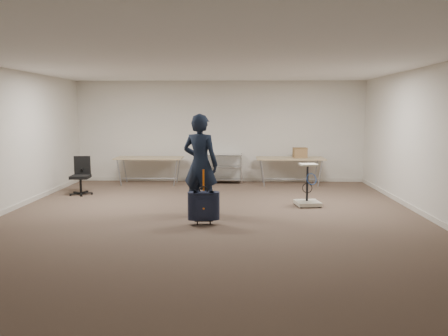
{
  "coord_description": "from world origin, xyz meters",
  "views": [
    {
      "loc": [
        0.49,
        -7.7,
        1.97
      ],
      "look_at": [
        0.24,
        0.3,
        0.92
      ],
      "focal_mm": 35.0,
      "sensor_mm": 36.0,
      "label": 1
    }
  ],
  "objects": [
    {
      "name": "ground",
      "position": [
        0.0,
        0.0,
        0.0
      ],
      "size": [
        9.0,
        9.0,
        0.0
      ],
      "primitive_type": "plane",
      "color": "#48392C",
      "rests_on": "ground"
    },
    {
      "name": "room_shell",
      "position": [
        0.0,
        1.38,
        0.05
      ],
      "size": [
        8.0,
        9.0,
        9.0
      ],
      "color": "silver",
      "rests_on": "ground"
    },
    {
      "name": "folding_table_left",
      "position": [
        -1.9,
        3.95,
        0.68
      ],
      "size": [
        1.8,
        0.75,
        0.73
      ],
      "color": "tan",
      "rests_on": "ground"
    },
    {
      "name": "folding_table_right",
      "position": [
        1.9,
        3.95,
        0.68
      ],
      "size": [
        1.8,
        0.75,
        0.73
      ],
      "color": "tan",
      "rests_on": "ground"
    },
    {
      "name": "wire_shelf",
      "position": [
        0.0,
        4.2,
        0.44
      ],
      "size": [
        1.22,
        0.47,
        0.8
      ],
      "color": "silver",
      "rests_on": "ground"
    },
    {
      "name": "person",
      "position": [
        -0.22,
        0.54,
        0.96
      ],
      "size": [
        0.82,
        0.67,
        1.92
      ],
      "primitive_type": "imported",
      "rotation": [
        0.0,
        0.0,
        2.79
      ],
      "color": "black",
      "rests_on": "ground"
    },
    {
      "name": "suitcase",
      "position": [
        -0.1,
        -0.29,
        0.33
      ],
      "size": [
        0.37,
        0.23,
        0.97
      ],
      "color": "black",
      "rests_on": "ground"
    },
    {
      "name": "office_chair",
      "position": [
        -3.23,
        2.41,
        0.27
      ],
      "size": [
        0.55,
        0.55,
        0.9
      ],
      "color": "black",
      "rests_on": "ground"
    },
    {
      "name": "equipment_cart",
      "position": [
        1.96,
        1.31,
        0.23
      ],
      "size": [
        0.55,
        0.55,
        0.89
      ],
      "color": "beige",
      "rests_on": "ground"
    },
    {
      "name": "cardboard_box",
      "position": [
        2.17,
        4.02,
        0.86
      ],
      "size": [
        0.38,
        0.3,
        0.27
      ],
      "primitive_type": "cube",
      "rotation": [
        0.0,
        0.0,
        0.09
      ],
      "color": "olive",
      "rests_on": "folding_table_right"
    }
  ]
}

